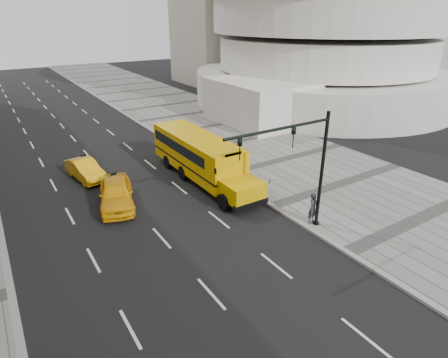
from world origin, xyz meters
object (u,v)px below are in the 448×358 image
traffic_signal (303,162)px  pedestrian (313,208)px  taxi_far (85,170)px  taxi_near (116,193)px  school_bus (199,154)px

traffic_signal → pedestrian: bearing=10.9°
taxi_far → traffic_signal: traffic_signal is taller
taxi_far → traffic_signal: bearing=-69.6°
taxi_near → school_bus: bearing=25.2°
taxi_near → taxi_far: taxi_near is taller
taxi_near → pedestrian: (8.29, -7.97, 0.21)m
taxi_far → pedestrian: size_ratio=2.35×
school_bus → taxi_near: 6.41m
school_bus → taxi_near: bearing=-171.1°
taxi_far → traffic_signal: 15.71m
pedestrian → taxi_near: bearing=121.8°
school_bus → taxi_near: size_ratio=2.41×
taxi_far → pedestrian: 15.83m
school_bus → taxi_far: 8.05m
school_bus → pedestrian: (2.03, -8.96, -0.74)m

